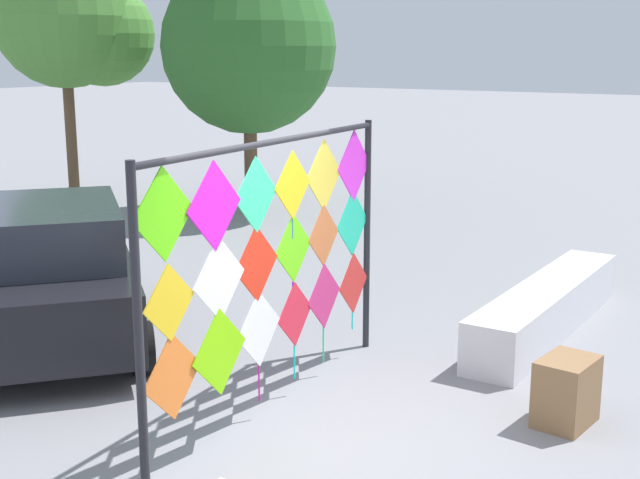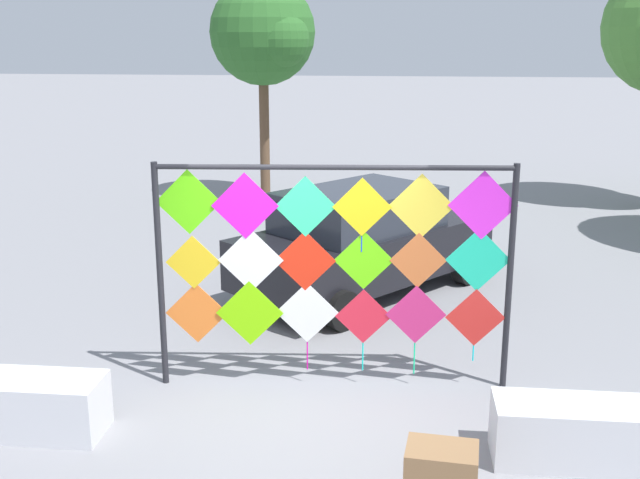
% 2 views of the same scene
% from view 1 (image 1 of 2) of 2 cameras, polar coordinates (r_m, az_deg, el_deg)
% --- Properties ---
extents(ground, '(120.00, 120.00, 0.00)m').
position_cam_1_polar(ground, '(7.46, 1.16, -13.22)').
color(ground, gray).
extents(plaza_ledge_right, '(3.79, 0.60, 0.57)m').
position_cam_1_polar(plaza_ledge_right, '(10.38, 14.94, -4.43)').
color(plaza_ledge_right, silver).
rests_on(plaza_ledge_right, ground).
extents(kite_display_rack, '(3.86, 0.37, 2.52)m').
position_cam_1_polar(kite_display_rack, '(7.59, -2.93, -0.47)').
color(kite_display_rack, '#232328').
rests_on(kite_display_rack, ground).
extents(parked_car, '(3.99, 4.27, 1.59)m').
position_cam_1_polar(parked_car, '(10.07, -17.65, -2.04)').
color(parked_car, black).
rests_on(parked_car, ground).
extents(cardboard_box_large, '(0.62, 0.48, 0.61)m').
position_cam_1_polar(cardboard_box_large, '(7.93, 16.15, -9.73)').
color(cardboard_box_large, olive).
rests_on(cardboard_box_large, ground).
extents(tree_palm_like, '(3.16, 2.99, 5.36)m').
position_cam_1_polar(tree_palm_like, '(18.87, -16.06, 13.77)').
color(tree_palm_like, brown).
rests_on(tree_palm_like, ground).
extents(tree_broadleaf, '(3.45, 3.45, 5.04)m').
position_cam_1_polar(tree_broadleaf, '(17.26, -4.69, 12.93)').
color(tree_broadleaf, brown).
rests_on(tree_broadleaf, ground).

